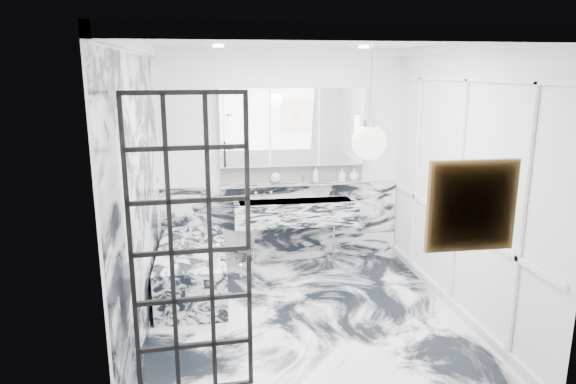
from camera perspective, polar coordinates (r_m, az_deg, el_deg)
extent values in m
plane|color=silver|center=(5.50, 2.03, -14.04)|extent=(3.60, 3.60, 0.00)
plane|color=white|center=(4.89, 2.32, 16.51)|extent=(3.60, 3.60, 0.00)
plane|color=white|center=(6.75, -0.75, 3.74)|extent=(3.60, 0.00, 3.60)
plane|color=white|center=(3.33, 8.11, -6.65)|extent=(3.60, 0.00, 3.60)
plane|color=white|center=(4.97, -16.27, -0.35)|extent=(0.00, 3.60, 3.60)
plane|color=white|center=(5.54, 18.64, 0.88)|extent=(0.00, 3.60, 3.60)
cube|color=silver|center=(6.93, -0.70, -3.44)|extent=(3.18, 0.05, 1.05)
cube|color=silver|center=(4.98, -16.05, -1.01)|extent=(0.02, 3.56, 2.68)
cube|color=white|center=(5.55, 18.38, -0.14)|extent=(0.03, 3.40, 2.30)
imported|color=#8C5919|center=(6.78, 3.07, 2.02)|extent=(0.09, 0.09, 0.21)
imported|color=#4C4C51|center=(6.86, 5.99, 1.94)|extent=(0.08, 0.08, 0.18)
imported|color=silver|center=(6.91, 7.35, 1.93)|extent=(0.14, 0.14, 0.16)
sphere|color=white|center=(6.70, -1.42, 1.61)|extent=(0.14, 0.14, 0.14)
cylinder|color=#8C5919|center=(6.76, 1.80, 1.50)|extent=(0.04, 0.04, 0.10)
cylinder|color=silver|center=(5.39, -7.98, -7.66)|extent=(0.09, 0.09, 0.12)
cube|color=#C74C14|center=(3.58, 19.74, -1.44)|extent=(0.51, 0.05, 0.51)
sphere|color=white|center=(3.92, 8.99, 5.44)|extent=(0.26, 0.26, 0.26)
cube|color=silver|center=(6.69, 0.84, -2.24)|extent=(1.60, 0.45, 0.30)
cube|color=silver|center=(6.76, 0.61, 0.90)|extent=(1.90, 0.14, 0.04)
cube|color=white|center=(6.79, 0.53, 2.13)|extent=(1.90, 0.03, 0.23)
cube|color=white|center=(6.64, 0.62, 7.24)|extent=(1.90, 0.16, 1.00)
cylinder|color=white|center=(6.47, -6.47, 6.63)|extent=(0.07, 0.07, 0.40)
cylinder|color=white|center=(6.74, 7.70, 6.87)|extent=(0.07, 0.07, 0.40)
cube|color=silver|center=(6.12, -10.56, -8.48)|extent=(0.75, 1.65, 0.55)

